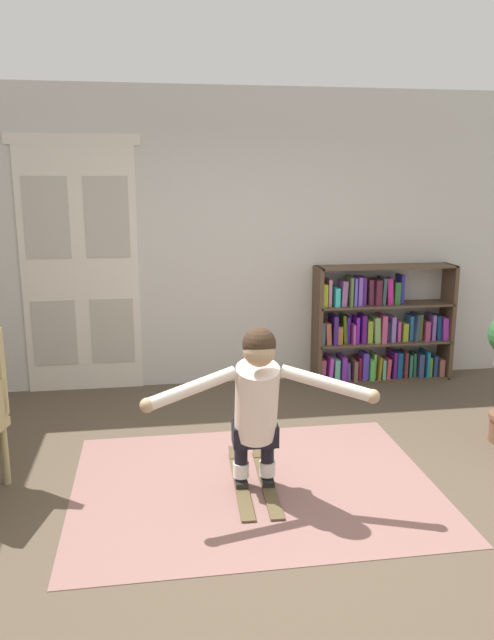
{
  "coord_description": "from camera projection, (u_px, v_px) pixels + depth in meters",
  "views": [
    {
      "loc": [
        -0.7,
        -3.5,
        2.06
      ],
      "look_at": [
        -0.03,
        0.81,
        1.05
      ],
      "focal_mm": 34.76,
      "sensor_mm": 36.0,
      "label": 1
    }
  ],
  "objects": [
    {
      "name": "ground_plane",
      "position": [
        271.0,
        509.0,
        3.94
      ],
      "size": [
        7.2,
        7.2,
        0.0
      ],
      "primitive_type": "plane",
      "color": "brown"
    },
    {
      "name": "back_wall",
      "position": [
        222.0,
        240.0,
        6.12
      ],
      "size": [
        6.0,
        0.1,
        2.9
      ],
      "primitive_type": "cube",
      "color": "beige",
      "rests_on": "ground"
    },
    {
      "name": "double_door",
      "position": [
        80.0,
        266.0,
        5.91
      ],
      "size": [
        1.22,
        0.05,
        2.45
      ],
      "color": "silver",
      "rests_on": "ground"
    },
    {
      "name": "rug",
      "position": [
        254.0,
        485.0,
        4.23
      ],
      "size": [
        2.45,
        1.88,
        0.01
      ],
      "primitive_type": "cube",
      "color": "#896159",
      "rests_on": "ground"
    },
    {
      "name": "bookshelf",
      "position": [
        378.0,
        330.0,
        6.36
      ],
      "size": [
        1.44,
        0.3,
        1.19
      ],
      "color": "brown",
      "rests_on": "ground"
    },
    {
      "name": "skis_pair",
      "position": [
        254.0,
        480.0,
        4.26
      ],
      "size": [
        0.31,
        0.98,
        0.07
      ],
      "color": "brown",
      "rests_on": "rug"
    },
    {
      "name": "person_skier",
      "position": [
        257.0,
        399.0,
        3.95
      ],
      "size": [
        1.45,
        0.56,
        1.1
      ],
      "color": "white",
      "rests_on": "skis_pair"
    }
  ]
}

